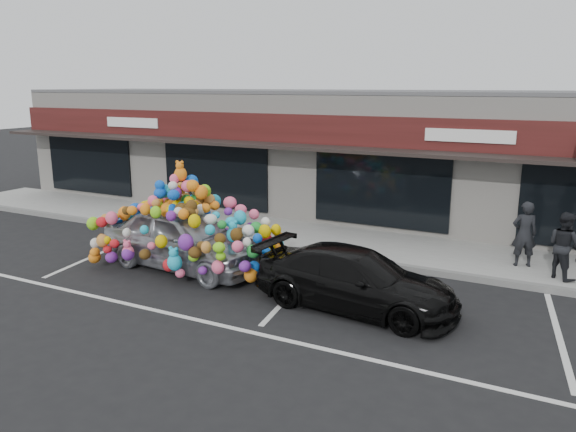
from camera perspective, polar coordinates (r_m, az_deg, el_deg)
The scene contains 12 objects.
ground at distance 14.11m, azimuth -9.75°, elevation -5.64°, with size 90.00×90.00×0.00m, color black.
shop_building at distance 20.85m, azimuth 4.10°, elevation 6.71°, with size 24.00×7.20×4.31m.
sidewalk at distance 17.30m, azimuth -1.82°, elevation -1.65°, with size 26.00×3.00×0.15m, color gray.
kerb at distance 16.05m, azimuth -4.42°, elevation -2.87°, with size 26.00×0.18×0.16m, color slate.
parking_stripe_left at distance 16.30m, azimuth -18.40°, elevation -3.54°, with size 0.12×4.40×0.01m, color silver.
parking_stripe_mid at distance 12.87m, azimuth 0.91°, elevation -7.30°, with size 0.12×4.40×0.01m, color silver.
parking_stripe_right at distance 11.72m, azimuth 25.79°, elevation -10.82°, with size 0.12×4.40×0.01m, color silver.
lane_line at distance 11.27m, azimuth -8.57°, elevation -10.54°, with size 14.00×0.12×0.01m, color silver.
toy_car at distance 14.20m, azimuth -10.52°, elevation -1.57°, with size 3.24×4.96×2.79m.
black_sedan at distance 11.64m, azimuth 6.88°, elevation -6.44°, with size 4.26×1.73×1.24m, color black.
pedestrian_a at distance 14.85m, azimuth 22.88°, elevation -1.68°, with size 0.59×0.39×1.63m, color black.
pedestrian_b at distance 14.29m, azimuth 26.23°, elevation -2.70°, with size 0.76×0.59×1.57m, color black.
Camera 1 is at (8.13, -10.61, 4.52)m, focal length 35.00 mm.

